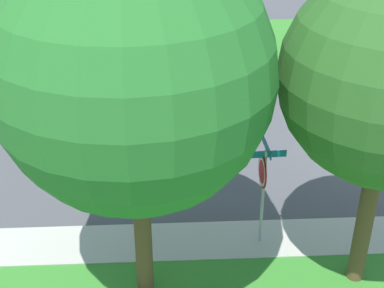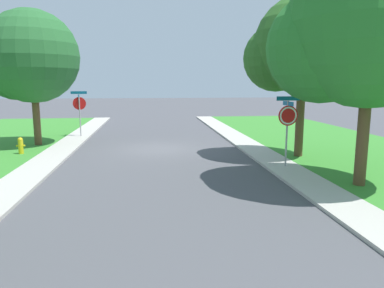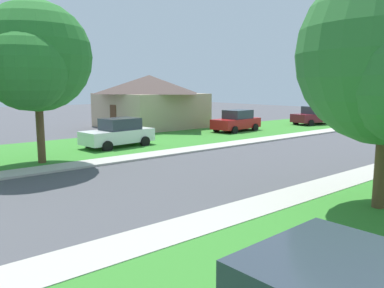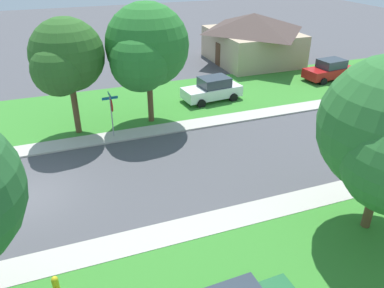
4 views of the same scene
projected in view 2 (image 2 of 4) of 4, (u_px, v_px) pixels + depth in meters
ground_plane at (158, 149)px, 18.03m from camera, size 120.00×120.00×0.00m
stop_sign_near_corner at (79, 106)px, 21.48m from camera, size 0.92×0.92×2.77m
stop_sign_far_corner at (288, 120)px, 13.61m from camera, size 0.92×0.92×2.77m
tree_sidewalk_far at (28, 60)px, 18.21m from camera, size 4.99×4.64×6.89m
tree_sidewalk_near at (297, 49)px, 15.31m from camera, size 4.46×4.15×6.92m
tree_corner_large at (359, 30)px, 10.80m from camera, size 5.38×5.01×7.50m
fire_hydrant at (21, 146)px, 16.37m from camera, size 0.38×0.22×0.83m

